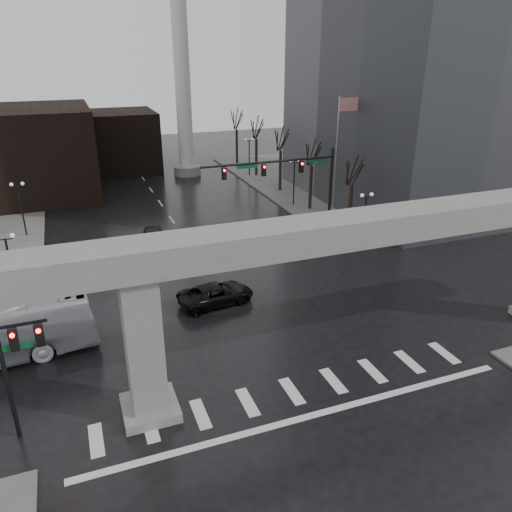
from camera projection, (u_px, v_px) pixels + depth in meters
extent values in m
plane|color=black|center=(284.00, 380.00, 26.27)|extent=(160.00, 160.00, 0.00)
cube|color=slate|center=(354.00, 178.00, 65.74)|extent=(28.00, 36.00, 0.15)
cube|color=#999590|center=(288.00, 238.00, 23.15)|extent=(48.00, 2.20, 1.40)
cube|color=#999590|center=(144.00, 348.00, 22.55)|extent=(1.60, 1.60, 7.30)
cube|color=#999590|center=(150.00, 408.00, 23.88)|extent=(2.60, 2.60, 0.50)
cube|color=black|center=(19.00, 154.00, 55.85)|extent=(16.00, 14.00, 10.00)
cube|color=black|center=(119.00, 141.00, 68.78)|extent=(10.00, 10.00, 8.00)
cylinder|color=silver|center=(181.00, 56.00, 61.94)|extent=(2.00, 2.00, 30.00)
cylinder|color=#999590|center=(187.00, 170.00, 67.57)|extent=(3.60, 3.60, 1.20)
cylinder|color=black|center=(330.00, 192.00, 45.08)|extent=(0.24, 0.24, 8.00)
cylinder|color=black|center=(269.00, 162.00, 41.86)|extent=(12.00, 0.18, 0.18)
cube|color=black|center=(301.00, 167.00, 43.10)|extent=(0.35, 0.30, 1.00)
cube|color=black|center=(264.00, 170.00, 41.95)|extent=(0.35, 0.30, 1.00)
cube|color=black|center=(224.00, 174.00, 40.80)|extent=(0.35, 0.30, 1.00)
sphere|color=#FF0C05|center=(302.00, 164.00, 42.83)|extent=(0.20, 0.20, 0.20)
cube|color=#0B4F26|center=(317.00, 160.00, 43.41)|extent=(1.80, 0.05, 0.35)
cube|color=#0B4F26|center=(247.00, 166.00, 41.28)|extent=(1.80, 0.05, 0.35)
cylinder|color=black|center=(7.00, 381.00, 21.33)|extent=(0.20, 0.20, 6.00)
cylinder|color=black|center=(21.00, 324.00, 20.64)|extent=(2.00, 0.14, 0.14)
cube|color=black|center=(14.00, 340.00, 20.76)|extent=(0.35, 0.30, 1.00)
cube|color=black|center=(39.00, 335.00, 21.09)|extent=(0.35, 0.30, 1.00)
cube|color=#0B4F26|center=(13.00, 347.00, 20.87)|extent=(1.60, 0.05, 0.30)
cylinder|color=silver|center=(336.00, 161.00, 47.77)|extent=(0.12, 0.12, 12.00)
cube|color=red|center=(349.00, 104.00, 46.07)|extent=(2.00, 0.03, 1.20)
cylinder|color=black|center=(364.00, 224.00, 41.81)|extent=(0.14, 0.14, 4.80)
cube|color=black|center=(367.00, 197.00, 40.89)|extent=(0.90, 0.06, 0.06)
sphere|color=silver|center=(362.00, 195.00, 40.66)|extent=(0.32, 0.32, 0.32)
sphere|color=silver|center=(372.00, 194.00, 40.96)|extent=(0.32, 0.32, 0.32)
cylinder|color=black|center=(294.00, 184.00, 53.85)|extent=(0.14, 0.14, 4.80)
cube|color=black|center=(295.00, 163.00, 52.93)|extent=(0.90, 0.06, 0.06)
sphere|color=silver|center=(291.00, 161.00, 52.70)|extent=(0.32, 0.32, 0.32)
sphere|color=silver|center=(298.00, 160.00, 53.00)|extent=(0.32, 0.32, 0.32)
cylinder|color=black|center=(249.00, 159.00, 65.89)|extent=(0.14, 0.14, 4.80)
cube|color=black|center=(249.00, 141.00, 64.97)|extent=(0.90, 0.06, 0.06)
sphere|color=silver|center=(246.00, 139.00, 64.74)|extent=(0.32, 0.32, 0.32)
sphere|color=silver|center=(252.00, 139.00, 65.04)|extent=(0.32, 0.32, 0.32)
cylinder|color=black|center=(12.00, 273.00, 32.94)|extent=(0.14, 0.14, 4.80)
cube|color=black|center=(5.00, 239.00, 32.03)|extent=(0.90, 0.06, 0.06)
sphere|color=silver|center=(12.00, 236.00, 32.10)|extent=(0.32, 0.32, 0.32)
cylinder|color=black|center=(22.00, 212.00, 44.98)|extent=(0.14, 0.14, 4.80)
cube|color=black|center=(17.00, 186.00, 44.07)|extent=(0.90, 0.06, 0.06)
sphere|color=silver|center=(11.00, 184.00, 43.84)|extent=(0.32, 0.32, 0.32)
sphere|color=silver|center=(22.00, 184.00, 44.14)|extent=(0.32, 0.32, 0.32)
cylinder|color=black|center=(28.00, 176.00, 57.03)|extent=(0.14, 0.14, 4.80)
cube|color=black|center=(24.00, 156.00, 56.11)|extent=(0.90, 0.06, 0.06)
sphere|color=silver|center=(20.00, 154.00, 55.88)|extent=(0.32, 0.32, 0.32)
sphere|color=silver|center=(28.00, 154.00, 56.18)|extent=(0.32, 0.32, 0.32)
cylinder|color=black|center=(350.00, 211.00, 45.62)|extent=(0.34, 0.34, 4.55)
cylinder|color=black|center=(353.00, 170.00, 44.16)|extent=(0.12, 1.52, 2.98)
cylinder|color=black|center=(356.00, 172.00, 44.63)|extent=(0.83, 1.14, 2.51)
cylinder|color=black|center=(310.00, 188.00, 52.48)|extent=(0.34, 0.34, 4.66)
cylinder|color=black|center=(312.00, 152.00, 50.99)|extent=(0.12, 1.55, 3.05)
cylinder|color=black|center=(315.00, 154.00, 51.46)|extent=(0.85, 1.16, 2.57)
cylinder|color=black|center=(280.00, 171.00, 59.34)|extent=(0.34, 0.34, 4.76)
cylinder|color=black|center=(281.00, 138.00, 57.82)|extent=(0.12, 1.59, 3.11)
cylinder|color=black|center=(284.00, 140.00, 58.29)|extent=(0.86, 1.18, 2.62)
cylinder|color=black|center=(256.00, 158.00, 66.20)|extent=(0.34, 0.34, 4.87)
cylinder|color=black|center=(256.00, 127.00, 64.64)|extent=(0.12, 1.62, 3.18)
cylinder|color=black|center=(259.00, 129.00, 65.12)|extent=(0.88, 1.20, 2.68)
cylinder|color=black|center=(237.00, 147.00, 73.06)|extent=(0.34, 0.34, 4.97)
cylinder|color=black|center=(236.00, 118.00, 71.47)|extent=(0.12, 1.65, 3.25)
cylinder|color=black|center=(239.00, 120.00, 71.95)|extent=(0.89, 1.23, 2.74)
imported|color=black|center=(216.00, 294.00, 33.74)|extent=(5.43, 3.03, 1.43)
imported|color=black|center=(152.00, 238.00, 43.30)|extent=(2.72, 4.89, 1.57)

